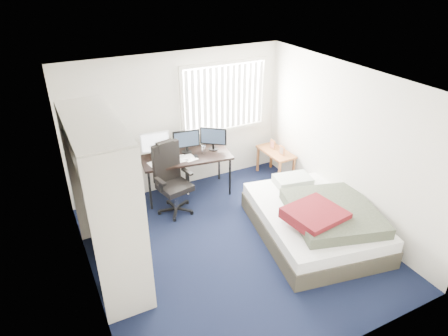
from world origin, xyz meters
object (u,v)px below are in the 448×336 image
object	(u,v)px
office_chair	(172,185)
nightstand	(276,154)
desk	(186,154)
bed	(315,219)

from	to	relation	value
office_chair	nightstand	bearing A→B (deg)	4.67
desk	nightstand	bearing A→B (deg)	-7.44
desk	nightstand	distance (m)	1.81
desk	nightstand	size ratio (longest dim) A/B	1.99
office_chair	nightstand	world-z (taller)	office_chair
office_chair	bed	distance (m)	2.39
nightstand	bed	world-z (taller)	nightstand
desk	office_chair	distance (m)	0.67
office_chair	nightstand	xyz separation A→B (m)	(2.19, 0.18, 0.02)
nightstand	bed	bearing A→B (deg)	-104.87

